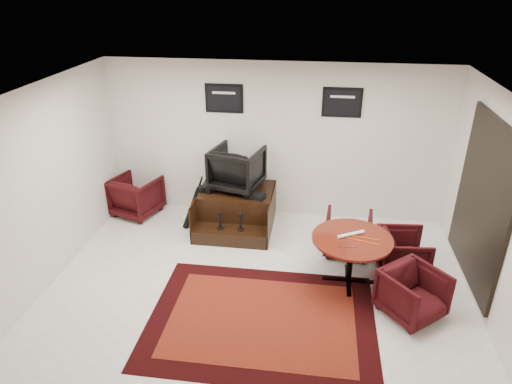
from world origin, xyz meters
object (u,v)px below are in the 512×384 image
armchair_side (136,194)px  table_chair_corner (413,292)px  shine_podium (236,210)px  shine_chair (237,166)px  meeting_table (352,243)px  table_chair_back (348,232)px  table_chair_window (403,251)px

armchair_side → table_chair_corner: size_ratio=1.10×
shine_podium → table_chair_corner: 3.37m
shine_chair → meeting_table: shine_chair is taller
shine_podium → armchair_side: bearing=174.5°
shine_podium → table_chair_corner: (2.69, -2.03, 0.06)m
table_chair_back → table_chair_corner: size_ratio=1.01×
shine_podium → table_chair_window: size_ratio=1.87×
shine_podium → table_chair_window: 2.91m
shine_podium → shine_chair: (0.00, 0.14, 0.77)m
shine_chair → armchair_side: size_ratio=1.04×
meeting_table → table_chair_window: size_ratio=1.58×
shine_podium → table_chair_back: (1.92, -0.61, 0.06)m
table_chair_back → shine_podium: bearing=-13.0°
table_chair_corner → shine_podium: bearing=102.7°
shine_chair → table_chair_back: shine_chair is taller
table_chair_back → table_chair_corner: bearing=123.2°
meeting_table → table_chair_back: 0.85m
meeting_table → table_chair_back: size_ratio=1.54×
table_chair_window → table_chair_corner: size_ratio=0.98×
shine_chair → table_chair_corner: 3.53m
meeting_table → table_chair_corner: bearing=-38.2°
armchair_side → table_chair_back: (3.84, -0.80, -0.03)m
shine_chair → table_chair_corner: (2.69, -2.17, -0.72)m
armchair_side → table_chair_back: size_ratio=1.09×
shine_chair → meeting_table: size_ratio=0.73×
shine_podium → meeting_table: 2.41m
shine_podium → table_chair_back: bearing=-17.8°
shine_chair → table_chair_window: bearing=170.4°
table_chair_back → table_chair_corner: table_chair_back is taller
shine_podium → shine_chair: size_ratio=1.61×
table_chair_corner → armchair_side: bearing=114.1°
shine_chair → armchair_side: shine_chair is taller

